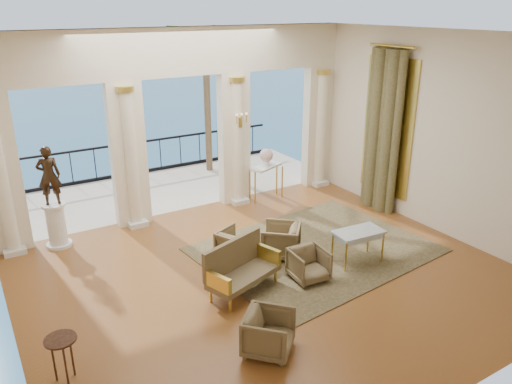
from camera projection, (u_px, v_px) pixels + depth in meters
floor at (269, 276)px, 9.73m from camera, size 9.00×9.00×0.00m
room_walls at (309, 147)px, 7.82m from camera, size 9.00×9.00×9.00m
arcade at (183, 111)px, 11.87m from camera, size 9.00×0.56×4.50m
terrace at (160, 190)px, 14.38m from camera, size 10.00×3.60×0.10m
balustrade at (140, 161)px, 15.49m from camera, size 9.00×0.06×1.03m
palm_tree at (205, 36)px, 14.53m from camera, size 2.00×2.00×4.50m
curtain at (382, 132)px, 12.31m from camera, size 0.33×1.40×4.09m
window_frame at (388, 128)px, 12.37m from camera, size 0.04×1.60×3.40m
wall_sconce at (241, 122)px, 12.43m from camera, size 0.30×0.11×0.33m
rug at (315, 249)px, 10.76m from camera, size 5.01×4.08×0.02m
armchair_a at (269, 331)px, 7.50m from camera, size 0.97×0.96×0.73m
armchair_b at (309, 263)px, 9.52m from camera, size 0.71×0.67×0.68m
armchair_c at (281, 239)px, 10.39m from camera, size 1.03×1.03×0.77m
armchair_d at (237, 243)px, 10.27m from camera, size 0.86×0.89×0.71m
settee at (240, 267)px, 9.10m from camera, size 1.58×1.04×0.97m
game_table at (359, 234)px, 10.06m from camera, size 1.05×0.63×0.69m
pedestal at (57, 226)px, 10.78m from camera, size 0.54×0.54×0.99m
statue at (49, 175)px, 10.38m from camera, size 0.52×0.39×1.28m
console_table at (266, 171)px, 13.37m from camera, size 1.04×0.72×0.92m
urn at (266, 156)px, 13.22m from camera, size 0.36×0.36×0.47m
side_table at (61, 345)px, 6.81m from camera, size 0.44×0.44×0.72m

